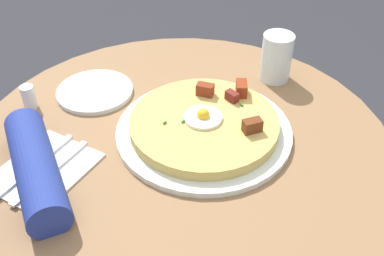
{
  "coord_description": "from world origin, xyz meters",
  "views": [
    {
      "loc": [
        -0.65,
        0.06,
        1.3
      ],
      "look_at": [
        0.01,
        -0.02,
        0.76
      ],
      "focal_mm": 42.2,
      "sensor_mm": 36.0,
      "label": 1
    }
  ],
  "objects": [
    {
      "name": "salt_shaker",
      "position": [
        0.14,
        0.3,
        0.77
      ],
      "size": [
        0.03,
        0.03,
        0.05
      ],
      "primitive_type": "cylinder",
      "color": "white",
      "rests_on": "dining_table"
    },
    {
      "name": "bread_plate",
      "position": [
        0.18,
        0.17,
        0.75
      ],
      "size": [
        0.16,
        0.16,
        0.01
      ],
      "primitive_type": "cylinder",
      "color": "silver",
      "rests_on": "dining_table"
    },
    {
      "name": "napkin",
      "position": [
        -0.05,
        0.25,
        0.74
      ],
      "size": [
        0.22,
        0.21,
        0.0
      ],
      "primitive_type": "cube",
      "rotation": [
        0.0,
        0.0,
        2.49
      ],
      "color": "white",
      "rests_on": "dining_table"
    },
    {
      "name": "water_glass",
      "position": [
        0.18,
        -0.23,
        0.79
      ],
      "size": [
        0.07,
        0.07,
        0.11
      ],
      "primitive_type": "cylinder",
      "color": "silver",
      "rests_on": "dining_table"
    },
    {
      "name": "knife",
      "position": [
        -0.07,
        0.23,
        0.75
      ],
      "size": [
        0.15,
        0.12,
        0.0
      ],
      "primitive_type": "cube",
      "rotation": [
        0.0,
        0.0,
        2.49
      ],
      "color": "silver",
      "rests_on": "napkin"
    },
    {
      "name": "dining_table",
      "position": [
        0.0,
        0.0,
        0.56
      ],
      "size": [
        0.81,
        0.81,
        0.74
      ],
      "color": "olive",
      "rests_on": "ground_plane"
    },
    {
      "name": "pizza_plate",
      "position": [
        0.01,
        -0.05,
        0.75
      ],
      "size": [
        0.34,
        0.34,
        0.01
      ],
      "primitive_type": "cylinder",
      "color": "silver",
      "rests_on": "dining_table"
    },
    {
      "name": "fork",
      "position": [
        -0.04,
        0.26,
        0.75
      ],
      "size": [
        0.15,
        0.12,
        0.0
      ],
      "primitive_type": "cube",
      "rotation": [
        0.0,
        0.0,
        2.49
      ],
      "color": "silver",
      "rests_on": "napkin"
    },
    {
      "name": "breakfast_pizza",
      "position": [
        0.01,
        -0.05,
        0.77
      ],
      "size": [
        0.28,
        0.28,
        0.05
      ],
      "color": "#D2B45C",
      "rests_on": "pizza_plate"
    }
  ]
}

